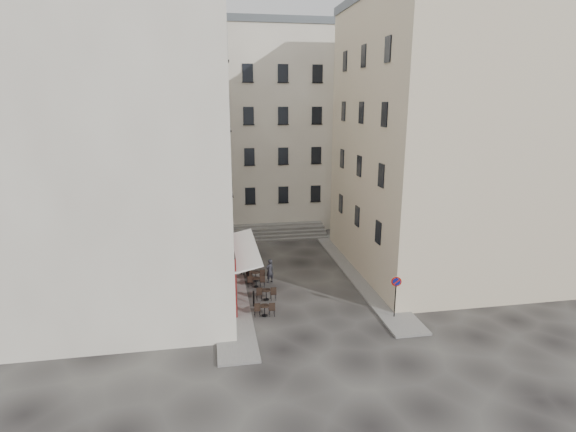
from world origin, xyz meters
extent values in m
plane|color=black|center=(0.00, 0.00, 0.00)|extent=(90.00, 90.00, 0.00)
cube|color=slate|center=(-4.50, 4.00, 0.06)|extent=(2.00, 22.00, 0.12)
cube|color=slate|center=(4.50, 3.00, 0.06)|extent=(2.00, 18.00, 0.12)
cube|color=beige|center=(-10.50, 3.00, 10.00)|extent=(12.00, 16.00, 20.00)
cube|color=beige|center=(10.50, 3.50, 9.00)|extent=(12.00, 14.00, 18.00)
cube|color=beige|center=(-1.00, 19.00, 9.00)|extent=(18.00, 10.00, 18.00)
cube|color=#52595E|center=(-1.00, 19.00, 18.30)|extent=(18.20, 10.20, 0.60)
cube|color=#4B0A0C|center=(-4.42, 1.00, 1.75)|extent=(0.25, 7.00, 3.50)
cube|color=black|center=(-4.38, 1.00, 1.40)|extent=(0.06, 3.85, 2.00)
cube|color=white|center=(-3.60, 1.00, 2.95)|extent=(1.58, 7.30, 0.41)
cube|color=slate|center=(0.00, 11.90, 0.10)|extent=(9.00, 1.80, 0.20)
cube|color=slate|center=(0.00, 12.35, 0.30)|extent=(9.00, 1.80, 0.20)
cube|color=slate|center=(0.00, 12.80, 0.50)|extent=(9.00, 1.80, 0.20)
cube|color=slate|center=(0.00, 13.25, 0.70)|extent=(9.00, 1.80, 0.20)
cylinder|color=black|center=(-3.25, -1.00, 0.45)|extent=(0.10, 0.10, 0.90)
sphere|color=black|center=(-3.25, -1.00, 0.92)|extent=(0.12, 0.12, 0.12)
cylinder|color=black|center=(-3.25, 2.50, 0.45)|extent=(0.10, 0.10, 0.90)
sphere|color=black|center=(-3.25, 2.50, 0.92)|extent=(0.12, 0.12, 0.12)
cylinder|color=black|center=(-3.25, 6.00, 0.45)|extent=(0.10, 0.10, 0.90)
sphere|color=black|center=(-3.25, 6.00, 0.92)|extent=(0.12, 0.12, 0.12)
cylinder|color=black|center=(4.30, -3.88, 1.22)|extent=(0.06, 0.06, 2.45)
cylinder|color=#B91F0C|center=(4.30, -3.88, 2.20)|extent=(0.55, 0.18, 0.57)
cylinder|color=navy|center=(4.30, -3.91, 2.20)|extent=(0.40, 0.14, 0.41)
cube|color=#B91F0C|center=(4.30, -3.93, 2.20)|extent=(0.32, 0.11, 0.33)
cylinder|color=black|center=(-2.78, -2.41, 0.06)|extent=(0.33, 0.33, 0.02)
cylinder|color=black|center=(-2.78, -2.41, 0.36)|extent=(0.05, 0.05, 0.64)
cylinder|color=black|center=(-2.78, -2.41, 0.65)|extent=(0.54, 0.54, 0.04)
cube|color=black|center=(-2.37, -2.41, 0.41)|extent=(0.35, 0.35, 0.82)
cube|color=black|center=(-3.19, -2.31, 0.41)|extent=(0.35, 0.35, 0.82)
cylinder|color=black|center=(-2.42, -0.35, 0.07)|extent=(0.34, 0.34, 0.02)
cylinder|color=black|center=(-2.42, -0.35, 0.38)|extent=(0.05, 0.05, 0.66)
cylinder|color=black|center=(-2.42, -0.35, 0.68)|extent=(0.56, 0.56, 0.04)
cube|color=black|center=(-2.00, -0.35, 0.42)|extent=(0.36, 0.36, 0.84)
cube|color=black|center=(-2.84, -0.26, 0.42)|extent=(0.36, 0.36, 0.84)
cylinder|color=black|center=(-2.82, 1.71, 0.06)|extent=(0.32, 0.32, 0.02)
cylinder|color=black|center=(-2.82, 1.71, 0.35)|extent=(0.04, 0.04, 0.62)
cylinder|color=black|center=(-2.82, 1.71, 0.63)|extent=(0.53, 0.53, 0.04)
cube|color=black|center=(-2.42, 1.71, 0.40)|extent=(0.33, 0.33, 0.79)
cube|color=black|center=(-3.22, 1.80, 0.40)|extent=(0.33, 0.33, 0.79)
cylinder|color=black|center=(-2.75, 2.64, 0.07)|extent=(0.34, 0.34, 0.02)
cylinder|color=black|center=(-2.75, 2.64, 0.38)|extent=(0.05, 0.05, 0.66)
cylinder|color=black|center=(-2.75, 2.64, 0.68)|extent=(0.57, 0.57, 0.04)
cube|color=black|center=(-2.32, 2.64, 0.43)|extent=(0.36, 0.36, 0.85)
cube|color=black|center=(-3.17, 2.74, 0.43)|extent=(0.36, 0.36, 0.85)
cylinder|color=black|center=(-3.60, 3.89, 0.08)|extent=(0.40, 0.40, 0.02)
cylinder|color=black|center=(-3.60, 3.89, 0.44)|extent=(0.06, 0.06, 0.77)
cylinder|color=black|center=(-3.60, 3.89, 0.80)|extent=(0.66, 0.66, 0.04)
cube|color=black|center=(-3.10, 3.89, 0.50)|extent=(0.42, 0.42, 1.00)
cube|color=black|center=(-4.10, 4.00, 0.50)|extent=(0.42, 0.42, 1.00)
imported|color=black|center=(-1.84, 2.37, 0.82)|extent=(0.71, 0.63, 1.64)
camera|label=1|loc=(-5.47, -25.30, 11.78)|focal=28.00mm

